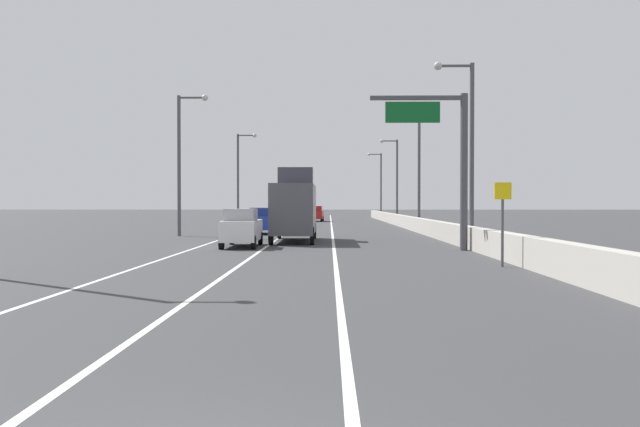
{
  "coord_description": "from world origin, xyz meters",
  "views": [
    {
      "loc": [
        1.26,
        -5.02,
        2.26
      ],
      "look_at": [
        0.52,
        47.74,
        1.43
      ],
      "focal_mm": 36.63,
      "sensor_mm": 36.0,
      "label": 1
    }
  ],
  "objects_px": {
    "lamp_post_left_far": "(240,172)",
    "car_yellow_2": "(298,212)",
    "car_red_1": "(315,214)",
    "car_blue_3": "(263,221)",
    "car_white_0": "(242,228)",
    "lamp_post_right_third": "(416,164)",
    "lamp_post_left_mid": "(183,155)",
    "lamp_post_right_fourth": "(395,174)",
    "speed_advisory_sign": "(503,217)",
    "lamp_post_right_fifth": "(379,181)",
    "lamp_post_right_second": "(467,140)",
    "box_truck": "(294,207)",
    "overhead_sign_gantry": "(449,152)"
  },
  "relations": [
    {
      "from": "lamp_post_left_far",
      "to": "car_yellow_2",
      "type": "relative_size",
      "value": 2.01
    },
    {
      "from": "lamp_post_right_fifth",
      "to": "lamp_post_right_second",
      "type": "bearing_deg",
      "value": -90.15
    },
    {
      "from": "lamp_post_right_third",
      "to": "car_yellow_2",
      "type": "distance_m",
      "value": 42.39
    },
    {
      "from": "lamp_post_right_fourth",
      "to": "box_truck",
      "type": "height_order",
      "value": "lamp_post_right_fourth"
    },
    {
      "from": "overhead_sign_gantry",
      "to": "car_white_0",
      "type": "xyz_separation_m",
      "value": [
        -10.24,
        2.38,
        -3.74
      ]
    },
    {
      "from": "overhead_sign_gantry",
      "to": "lamp_post_left_far",
      "type": "bearing_deg",
      "value": 111.61
    },
    {
      "from": "car_blue_3",
      "to": "lamp_post_right_fifth",
      "type": "bearing_deg",
      "value": 75.88
    },
    {
      "from": "speed_advisory_sign",
      "to": "lamp_post_right_fourth",
      "type": "height_order",
      "value": "lamp_post_right_fourth"
    },
    {
      "from": "lamp_post_right_fourth",
      "to": "lamp_post_right_third",
      "type": "bearing_deg",
      "value": -90.83
    },
    {
      "from": "lamp_post_right_second",
      "to": "lamp_post_right_fourth",
      "type": "height_order",
      "value": "same"
    },
    {
      "from": "lamp_post_left_mid",
      "to": "lamp_post_right_fourth",
      "type": "bearing_deg",
      "value": 60.53
    },
    {
      "from": "car_white_0",
      "to": "car_blue_3",
      "type": "relative_size",
      "value": 1.17
    },
    {
      "from": "box_truck",
      "to": "car_yellow_2",
      "type": "bearing_deg",
      "value": 92.53
    },
    {
      "from": "lamp_post_left_far",
      "to": "car_red_1",
      "type": "bearing_deg",
      "value": 55.17
    },
    {
      "from": "overhead_sign_gantry",
      "to": "lamp_post_right_second",
      "type": "xyz_separation_m",
      "value": [
        1.57,
        3.31,
        0.88
      ]
    },
    {
      "from": "lamp_post_left_mid",
      "to": "lamp_post_left_far",
      "type": "relative_size",
      "value": 1.0
    },
    {
      "from": "lamp_post_right_third",
      "to": "car_yellow_2",
      "type": "xyz_separation_m",
      "value": [
        -11.93,
        40.41,
        -4.6
      ]
    },
    {
      "from": "overhead_sign_gantry",
      "to": "car_blue_3",
      "type": "relative_size",
      "value": 1.82
    },
    {
      "from": "lamp_post_right_fourth",
      "to": "lamp_post_right_second",
      "type": "bearing_deg",
      "value": -90.52
    },
    {
      "from": "lamp_post_right_second",
      "to": "lamp_post_right_fifth",
      "type": "relative_size",
      "value": 1.0
    },
    {
      "from": "lamp_post_left_mid",
      "to": "car_red_1",
      "type": "bearing_deg",
      "value": 76.95
    },
    {
      "from": "car_red_1",
      "to": "car_blue_3",
      "type": "xyz_separation_m",
      "value": [
        -3.18,
        -32.94,
        0.01
      ]
    },
    {
      "from": "car_yellow_2",
      "to": "lamp_post_right_third",
      "type": "bearing_deg",
      "value": -73.55
    },
    {
      "from": "lamp_post_left_mid",
      "to": "car_red_1",
      "type": "height_order",
      "value": "lamp_post_left_mid"
    },
    {
      "from": "car_white_0",
      "to": "car_red_1",
      "type": "height_order",
      "value": "car_white_0"
    },
    {
      "from": "lamp_post_right_second",
      "to": "lamp_post_left_mid",
      "type": "bearing_deg",
      "value": 149.66
    },
    {
      "from": "lamp_post_right_fourth",
      "to": "lamp_post_left_far",
      "type": "relative_size",
      "value": 1.0
    },
    {
      "from": "lamp_post_left_mid",
      "to": "lamp_post_left_far",
      "type": "distance_m",
      "value": 24.92
    },
    {
      "from": "lamp_post_right_third",
      "to": "lamp_post_right_fourth",
      "type": "relative_size",
      "value": 1.0
    },
    {
      "from": "lamp_post_left_far",
      "to": "car_yellow_2",
      "type": "bearing_deg",
      "value": 79.32
    },
    {
      "from": "overhead_sign_gantry",
      "to": "car_white_0",
      "type": "distance_m",
      "value": 11.15
    },
    {
      "from": "speed_advisory_sign",
      "to": "lamp_post_right_fourth",
      "type": "bearing_deg",
      "value": 88.37
    },
    {
      "from": "lamp_post_right_fifth",
      "to": "car_blue_3",
      "type": "distance_m",
      "value": 50.68
    },
    {
      "from": "lamp_post_left_far",
      "to": "box_truck",
      "type": "height_order",
      "value": "lamp_post_left_far"
    },
    {
      "from": "overhead_sign_gantry",
      "to": "lamp_post_left_mid",
      "type": "xyz_separation_m",
      "value": [
        -15.78,
        13.47,
        0.88
      ]
    },
    {
      "from": "lamp_post_left_mid",
      "to": "speed_advisory_sign",
      "type": "bearing_deg",
      "value": -53.04
    },
    {
      "from": "car_red_1",
      "to": "overhead_sign_gantry",
      "type": "bearing_deg",
      "value": -81.51
    },
    {
      "from": "lamp_post_right_fifth",
      "to": "car_red_1",
      "type": "bearing_deg",
      "value": -119.7
    },
    {
      "from": "lamp_post_right_third",
      "to": "car_red_1",
      "type": "xyz_separation_m",
      "value": [
        -9.05,
        25.52,
        -4.65
      ]
    },
    {
      "from": "box_truck",
      "to": "overhead_sign_gantry",
      "type": "bearing_deg",
      "value": -43.34
    },
    {
      "from": "lamp_post_left_mid",
      "to": "lamp_post_left_far",
      "type": "bearing_deg",
      "value": 88.68
    },
    {
      "from": "lamp_post_right_fifth",
      "to": "car_red_1",
      "type": "relative_size",
      "value": 2.02
    },
    {
      "from": "car_red_1",
      "to": "car_yellow_2",
      "type": "relative_size",
      "value": 1.0
    },
    {
      "from": "car_yellow_2",
      "to": "car_blue_3",
      "type": "height_order",
      "value": "car_yellow_2"
    },
    {
      "from": "lamp_post_left_mid",
      "to": "box_truck",
      "type": "distance_m",
      "value": 10.71
    },
    {
      "from": "car_red_1",
      "to": "box_truck",
      "type": "distance_m",
      "value": 42.29
    },
    {
      "from": "lamp_post_left_mid",
      "to": "lamp_post_right_second",
      "type": "bearing_deg",
      "value": -30.34
    },
    {
      "from": "car_white_0",
      "to": "car_blue_3",
      "type": "bearing_deg",
      "value": 91.41
    },
    {
      "from": "lamp_post_left_mid",
      "to": "car_yellow_2",
      "type": "relative_size",
      "value": 2.01
    },
    {
      "from": "car_red_1",
      "to": "lamp_post_right_second",
      "type": "bearing_deg",
      "value": -79.03
    }
  ]
}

